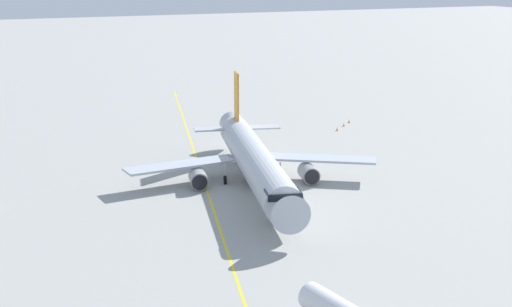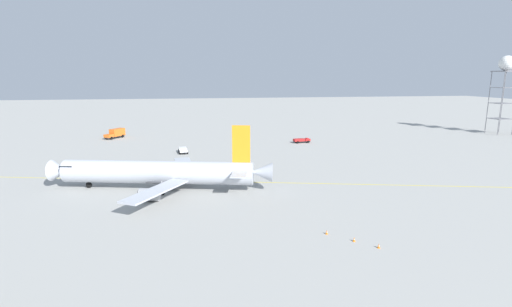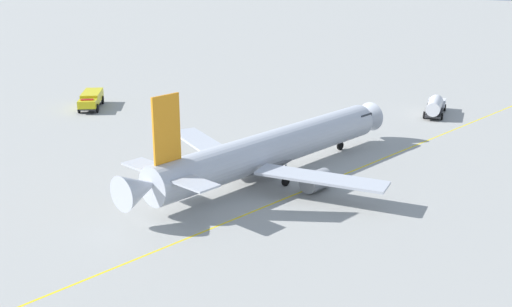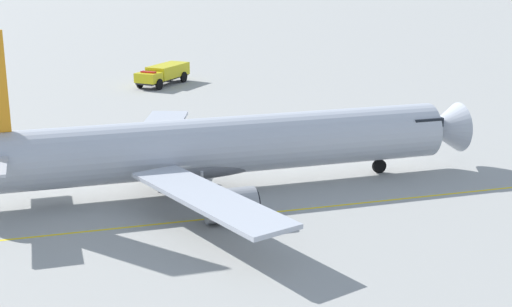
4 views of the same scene
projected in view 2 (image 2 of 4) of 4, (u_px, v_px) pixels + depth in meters
name	position (u px, v px, depth m)	size (l,w,h in m)	color
ground_plane	(180.00, 188.00, 70.34)	(600.00, 600.00, 0.00)	#9E9E99
airliner_main	(160.00, 173.00, 68.90)	(40.64, 31.05, 11.91)	#B2B7C1
ops_pickup_truck	(302.00, 140.00, 118.26)	(5.40, 2.61, 1.41)	#232326
pushback_tug_truck	(183.00, 150.00, 102.47)	(2.69, 5.14, 1.30)	#232326
catering_truck_truck	(116.00, 133.00, 127.18)	(6.17, 7.54, 3.10)	#232326
radar_tower	(506.00, 69.00, 132.50)	(6.65, 6.65, 27.51)	slate
taxiway_centreline	(188.00, 181.00, 75.08)	(130.31, 33.58, 0.01)	yellow
safety_cone_near	(327.00, 232.00, 49.60)	(0.36, 0.36, 0.55)	orange
safety_cone_mid	(354.00, 239.00, 47.39)	(0.36, 0.36, 0.55)	orange
safety_cone_far	(379.00, 246.00, 45.56)	(0.36, 0.36, 0.55)	orange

